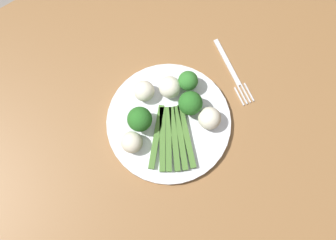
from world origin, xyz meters
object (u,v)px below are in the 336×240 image
(broccoli_back_right, at_px, (191,104))
(broccoli_back, at_px, (188,81))
(cauliflower_left, at_px, (144,91))
(cauliflower_right, at_px, (209,119))
(broccoli_front, at_px, (140,119))
(cauliflower_near_fork, at_px, (133,144))
(fork, at_px, (232,72))
(plate, at_px, (168,122))
(cauliflower_near_center, at_px, (170,87))
(dining_table, at_px, (193,119))
(asparagus_bundle, at_px, (172,138))

(broccoli_back_right, height_order, broccoli_back, broccoli_back_right)
(cauliflower_left, bearing_deg, cauliflower_right, 121.99)
(broccoli_front, distance_m, cauliflower_near_fork, 0.05)
(cauliflower_right, bearing_deg, cauliflower_left, -58.01)
(cauliflower_right, relative_size, fork, 0.29)
(broccoli_back_right, relative_size, cauliflower_near_fork, 1.38)
(cauliflower_near_fork, xyz_separation_m, fork, (-0.27, -0.02, -0.04))
(plate, relative_size, cauliflower_near_center, 5.66)
(broccoli_back_right, bearing_deg, broccoli_front, -16.36)
(broccoli_back, relative_size, cauliflower_near_center, 1.11)
(plate, height_order, cauliflower_left, cauliflower_left)
(cauliflower_near_fork, bearing_deg, dining_table, -178.79)
(broccoli_front, distance_m, broccoli_back, 0.13)
(broccoli_back_right, bearing_deg, broccoli_back, -118.10)
(broccoli_back, relative_size, cauliflower_near_fork, 1.15)
(fork, bearing_deg, asparagus_bundle, -65.49)
(broccoli_back, xyz_separation_m, cauliflower_right, (0.01, 0.09, -0.01))
(dining_table, xyz_separation_m, broccoli_back, (-0.01, -0.04, 0.15))
(plate, xyz_separation_m, cauliflower_left, (0.01, -0.08, 0.03))
(cauliflower_near_center, distance_m, cauliflower_near_fork, 0.14)
(asparagus_bundle, bearing_deg, cauliflower_near_center, 179.04)
(plate, height_order, broccoli_back, broccoli_back)
(cauliflower_near_center, bearing_deg, plate, 53.29)
(cauliflower_left, distance_m, cauliflower_near_fork, 0.11)
(broccoli_front, relative_size, cauliflower_right, 1.31)
(plate, distance_m, cauliflower_left, 0.08)
(broccoli_back_right, xyz_separation_m, broccoli_front, (0.10, -0.03, 0.00))
(asparagus_bundle, relative_size, broccoli_back, 2.96)
(broccoli_back, bearing_deg, plate, 28.15)
(cauliflower_right, xyz_separation_m, cauliflower_left, (0.08, -0.12, -0.00))
(cauliflower_left, relative_size, fork, 0.27)
(broccoli_front, bearing_deg, asparagus_bundle, 120.18)
(broccoli_back_right, bearing_deg, cauliflower_left, -52.28)
(broccoli_front, relative_size, cauliflower_left, 1.42)
(plate, height_order, asparagus_bundle, asparagus_bundle)
(asparagus_bundle, relative_size, cauliflower_near_center, 3.28)
(cauliflower_near_fork, bearing_deg, cauliflower_near_center, -155.31)
(fork, bearing_deg, dining_table, -70.68)
(cauliflower_near_center, bearing_deg, asparagus_bundle, 58.47)
(broccoli_front, xyz_separation_m, cauliflower_near_center, (-0.09, -0.03, -0.01))
(asparagus_bundle, relative_size, broccoli_front, 2.43)
(asparagus_bundle, relative_size, cauliflower_near_fork, 3.40)
(cauliflower_near_fork, bearing_deg, fork, -175.15)
(cauliflower_near_center, bearing_deg, cauliflower_near_fork, 24.69)
(asparagus_bundle, bearing_deg, cauliflower_right, 112.52)
(dining_table, distance_m, broccoli_back_right, 0.16)
(broccoli_front, bearing_deg, broccoli_back, -172.92)
(asparagus_bundle, xyz_separation_m, cauliflower_near_center, (-0.05, -0.09, 0.02))
(plate, xyz_separation_m, asparagus_bundle, (0.02, 0.04, 0.01))
(cauliflower_near_fork, bearing_deg, cauliflower_right, 164.98)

